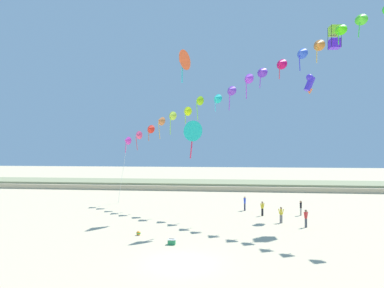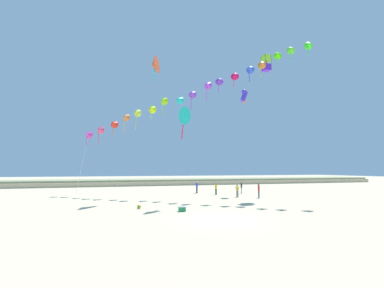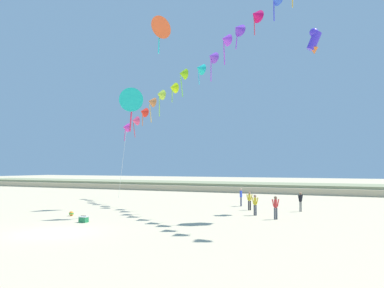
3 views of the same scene
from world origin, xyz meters
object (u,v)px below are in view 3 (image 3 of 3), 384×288
at_px(large_kite_outer_drift, 159,28).
at_px(beach_cooler, 84,219).
at_px(large_kite_mid_trail, 131,100).
at_px(person_far_left, 241,196).
at_px(person_near_right, 276,206).
at_px(beach_ball, 71,214).
at_px(person_near_left, 300,200).
at_px(person_far_right, 249,200).
at_px(large_kite_high_solo, 314,40).
at_px(person_mid_center, 255,203).

height_order(large_kite_outer_drift, beach_cooler, large_kite_outer_drift).
bearing_deg(large_kite_outer_drift, large_kite_mid_trail, -75.50).
distance_m(person_far_left, large_kite_mid_trail, 14.81).
xyz_separation_m(person_near_right, beach_ball, (-14.87, -4.68, -0.79)).
bearing_deg(person_near_left, large_kite_mid_trail, -141.04).
relative_size(large_kite_mid_trail, beach_ball, 9.51).
relative_size(person_near_left, beach_cooler, 2.87).
xyz_separation_m(person_far_right, large_kite_mid_trail, (-6.89, -8.29, 8.07)).
distance_m(person_near_left, large_kite_outer_drift, 21.05).
relative_size(person_near_left, person_far_right, 1.03).
relative_size(person_far_right, large_kite_outer_drift, 0.44).
xyz_separation_m(person_near_right, large_kite_high_solo, (1.89, 6.81, 13.92)).
height_order(person_near_right, person_mid_center, person_near_right).
xyz_separation_m(person_far_left, large_kite_outer_drift, (-7.06, -3.72, 16.35)).
xyz_separation_m(person_near_right, beach_cooler, (-11.54, -7.18, -0.76)).
xyz_separation_m(person_far_left, beach_cooler, (-6.14, -15.46, -0.78)).
bearing_deg(person_near_left, beach_ball, -145.71).
xyz_separation_m(large_kite_outer_drift, beach_cooler, (0.92, -11.74, -17.13)).
distance_m(person_near_left, beach_ball, 18.84).
relative_size(person_mid_center, large_kite_mid_trail, 0.47).
distance_m(person_far_right, large_kite_high_solo, 15.08).
relative_size(person_near_left, large_kite_outer_drift, 0.45).
bearing_deg(person_far_left, person_near_right, -56.89).
bearing_deg(person_near_right, large_kite_outer_drift, 159.90).
relative_size(large_kite_high_solo, beach_ball, 6.41).
distance_m(person_near_left, large_kite_mid_trail, 16.46).
distance_m(person_near_left, beach_cooler, 17.94).
bearing_deg(beach_cooler, person_mid_center, 43.16).
relative_size(person_mid_center, person_far_left, 0.94).
height_order(person_far_right, beach_cooler, person_far_right).
relative_size(beach_cooler, beach_ball, 1.59).
xyz_separation_m(large_kite_high_solo, beach_cooler, (-13.43, -13.99, -14.67)).
xyz_separation_m(person_mid_center, large_kite_mid_trail, (-8.43, -4.83, 8.07)).
height_order(beach_cooler, beach_ball, beach_cooler).
xyz_separation_m(person_far_right, large_kite_outer_drift, (-8.88, -0.64, 16.41)).
xyz_separation_m(person_mid_center, person_far_right, (-1.54, 3.47, -0.00)).
xyz_separation_m(person_far_right, beach_ball, (-11.29, -9.87, -0.75)).
height_order(person_mid_center, beach_cooler, person_mid_center).
height_order(person_far_left, large_kite_mid_trail, large_kite_mid_trail).
bearing_deg(person_far_left, beach_cooler, -111.68).
xyz_separation_m(person_far_left, beach_ball, (-9.47, -12.96, -0.81)).
bearing_deg(large_kite_outer_drift, beach_ball, -104.62).
relative_size(person_mid_center, beach_ball, 4.45).
bearing_deg(large_kite_high_solo, beach_ball, -145.57).
height_order(person_near_right, beach_ball, person_near_right).
distance_m(person_near_left, person_far_left, 6.52).
bearing_deg(person_near_right, person_far_left, 123.11).
distance_m(person_near_left, person_mid_center, 5.01).
bearing_deg(beach_cooler, large_kite_high_solo, 46.16).
relative_size(person_mid_center, large_kite_outer_drift, 0.44).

